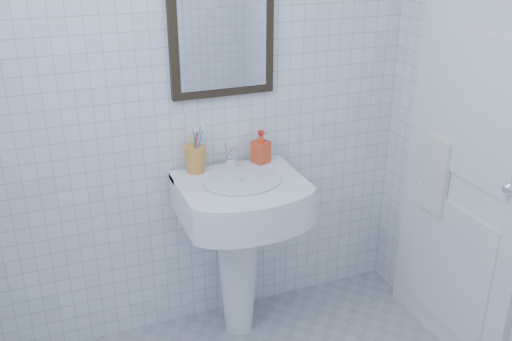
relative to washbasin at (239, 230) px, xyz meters
name	(u,v)px	position (x,y,z in m)	size (l,w,h in m)	color
wall_back	(197,95)	(-0.12, 0.21, 0.65)	(2.20, 0.02, 2.50)	silver
washbasin	(239,230)	(0.00, 0.00, 0.00)	(0.59, 0.43, 0.90)	white
faucet	(231,158)	(0.00, 0.11, 0.34)	(0.06, 0.12, 0.14)	white
toothbrush_cup	(195,159)	(-0.17, 0.13, 0.35)	(0.11, 0.11, 0.13)	orange
soap_dispenser	(261,147)	(0.17, 0.13, 0.37)	(0.07, 0.08, 0.17)	red
wall_mirror	(222,30)	(0.00, 0.19, 0.95)	(0.50, 0.04, 0.62)	black
bathroom_door	(467,161)	(0.96, -0.44, 0.40)	(0.04, 0.80, 2.00)	white
towel_ring	(444,140)	(0.94, -0.29, 0.45)	(0.18, 0.18, 0.01)	white
hand_towel	(436,176)	(0.92, -0.29, 0.27)	(0.03, 0.16, 0.38)	silver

